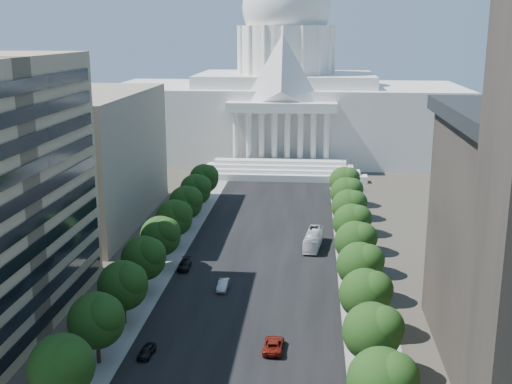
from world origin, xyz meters
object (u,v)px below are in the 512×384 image
(car_silver, at_px, (223,285))
(city_bus, at_px, (313,239))
(car_dark_a, at_px, (147,351))
(car_red, at_px, (274,345))
(car_dark_b, at_px, (184,265))

(car_silver, xyz_separation_m, city_bus, (15.37, 23.69, 0.89))
(car_dark_a, bearing_deg, car_red, 16.24)
(car_dark_a, distance_m, car_red, 17.52)
(car_dark_b, relative_size, city_bus, 0.44)
(car_dark_a, relative_size, car_silver, 0.86)
(car_red, bearing_deg, city_bus, -95.38)
(car_dark_a, xyz_separation_m, city_bus, (22.57, 47.71, 0.98))
(car_red, distance_m, city_bus, 44.85)
(car_silver, distance_m, car_dark_b, 12.49)
(car_silver, distance_m, city_bus, 28.25)
(car_dark_b, bearing_deg, city_bus, 28.91)
(car_red, bearing_deg, car_dark_b, -56.62)
(car_dark_a, relative_size, city_bus, 0.34)
(car_dark_a, height_order, car_red, car_red)
(car_silver, height_order, city_bus, city_bus)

